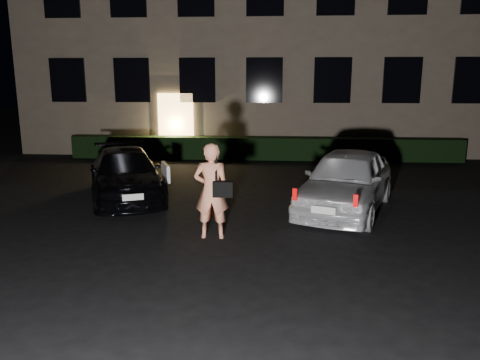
{
  "coord_description": "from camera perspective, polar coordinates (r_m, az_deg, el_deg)",
  "views": [
    {
      "loc": [
        0.41,
        -7.48,
        3.11
      ],
      "look_at": [
        -0.29,
        2.0,
        1.02
      ],
      "focal_mm": 35.0,
      "sensor_mm": 36.0,
      "label": 1
    }
  ],
  "objects": [
    {
      "name": "man",
      "position": [
        9.12,
        -3.47,
        -1.31
      ],
      "size": [
        0.79,
        0.48,
        1.9
      ],
      "rotation": [
        0.0,
        0.0,
        3.18
      ],
      "color": "#F6946C",
      "rests_on": "ground"
    },
    {
      "name": "hatch",
      "position": [
        11.32,
        12.84,
        -0.05
      ],
      "size": [
        3.11,
        4.63,
        1.46
      ],
      "rotation": [
        0.0,
        0.0,
        -0.35
      ],
      "color": "silver",
      "rests_on": "ground"
    },
    {
      "name": "sedan",
      "position": [
        12.67,
        -13.77,
        0.73
      ],
      "size": [
        3.22,
        4.66,
        1.25
      ],
      "rotation": [
        0.0,
        0.0,
        0.38
      ],
      "color": "black",
      "rests_on": "ground"
    },
    {
      "name": "hedge",
      "position": [
        18.19,
        2.85,
        3.89
      ],
      "size": [
        15.0,
        0.7,
        0.85
      ],
      "primitive_type": "cube",
      "color": "black",
      "rests_on": "ground"
    },
    {
      "name": "ground",
      "position": [
        8.11,
        1.0,
        -10.15
      ],
      "size": [
        80.0,
        80.0,
        0.0
      ],
      "primitive_type": "plane",
      "color": "black",
      "rests_on": "ground"
    },
    {
      "name": "building",
      "position": [
        22.66,
        3.3,
        19.71
      ],
      "size": [
        20.0,
        8.11,
        12.0
      ],
      "color": "#6B5B4C",
      "rests_on": "ground"
    }
  ]
}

